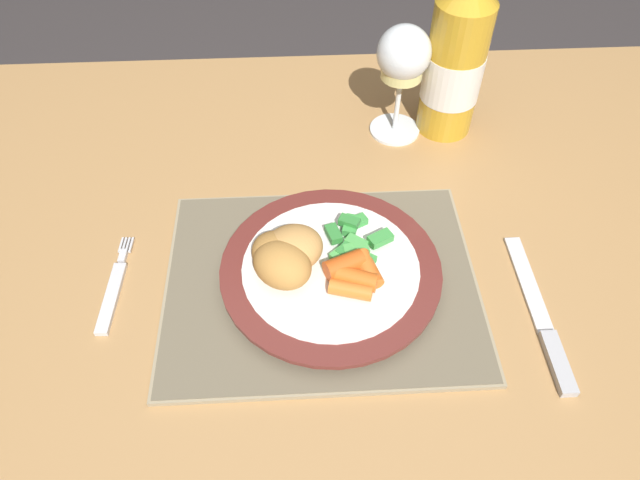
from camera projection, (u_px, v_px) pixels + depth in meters
The scene contains 11 objects.
ground_plane at pixel (324, 469), 1.23m from camera, with size 6.00×6.00×0.00m, color #383333.
dining_table at pixel (327, 296), 0.74m from camera, with size 1.28×0.84×0.74m.
placemat at pixel (321, 282), 0.63m from camera, with size 0.35×0.27×0.01m.
dinner_plate at pixel (327, 271), 0.63m from camera, with size 0.24×0.24×0.02m.
breaded_croquettes at pixel (285, 256), 0.60m from camera, with size 0.10×0.10×0.04m.
green_beans_pile at pixel (353, 243), 0.63m from camera, with size 0.08×0.09×0.02m.
glazed_carrots at pixel (355, 274), 0.60m from camera, with size 0.06×0.06×0.02m.
fork at pixel (114, 290), 0.63m from camera, with size 0.02×0.13×0.01m.
table_knife at pixel (543, 323), 0.60m from camera, with size 0.02×0.20×0.01m.
wine_glass at pixel (403, 60), 0.73m from camera, with size 0.07×0.07×0.16m.
bottle at pixel (456, 59), 0.74m from camera, with size 0.08×0.08×0.29m.
Camera 1 is at (-0.03, -0.43, 1.25)m, focal length 32.00 mm.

